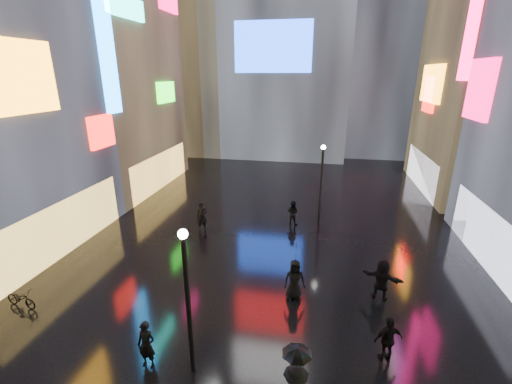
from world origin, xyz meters
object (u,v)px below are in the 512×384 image
(lamp_far, at_px, (321,179))
(bicycle, at_px, (21,298))
(pedestrian_3, at_px, (388,339))
(lamp_near, at_px, (188,296))

(lamp_far, relative_size, bicycle, 3.32)
(bicycle, bearing_deg, lamp_far, -38.55)
(pedestrian_3, bearing_deg, bicycle, -19.51)
(pedestrian_3, distance_m, bicycle, 14.77)
(lamp_far, height_order, pedestrian_3, lamp_far)
(lamp_near, bearing_deg, bicycle, 167.98)
(lamp_far, xyz_separation_m, bicycle, (-12.27, -11.46, -2.53))
(pedestrian_3, bearing_deg, lamp_far, -97.03)
(lamp_far, bearing_deg, lamp_near, -106.53)
(lamp_near, height_order, bicycle, lamp_near)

